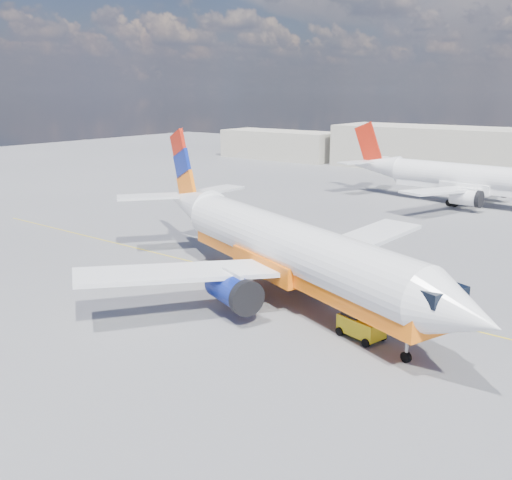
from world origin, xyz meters
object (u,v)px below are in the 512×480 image
Objects in this scene: traffic_cone at (240,303)px; main_jet at (282,247)px; second_jet at (469,179)px; gse_tug at (360,323)px.

main_jet is at bearing 72.54° from traffic_cone.
main_jet is 1.09× the size of second_jet.
gse_tug reaches higher than traffic_cone.
gse_tug is at bearing 2.72° from traffic_cone.
traffic_cone is (-9.03, -0.43, -0.65)m from gse_tug.
gse_tug is at bearing -76.03° from second_jet.
gse_tug is 5.27× the size of traffic_cone.
second_jet reaches higher than traffic_cone.
second_jet reaches higher than gse_tug.
second_jet is at bearing 111.38° from main_jet.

